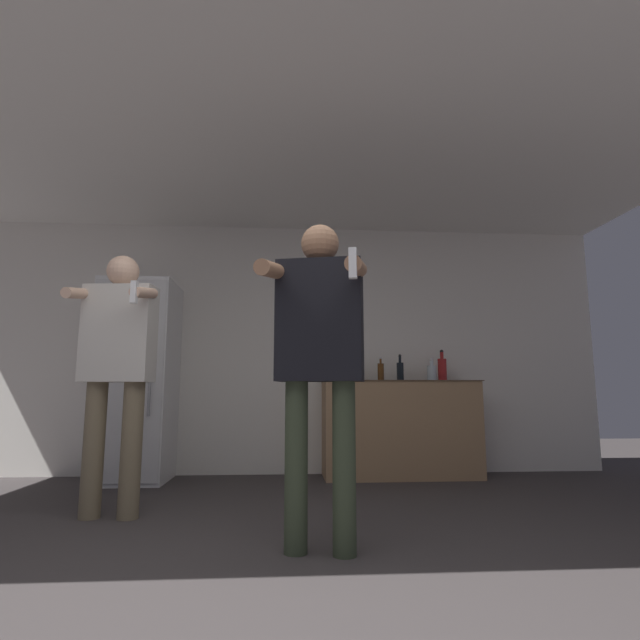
{
  "coord_description": "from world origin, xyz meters",
  "views": [
    {
      "loc": [
        0.19,
        -1.83,
        0.78
      ],
      "look_at": [
        0.37,
        0.78,
        1.18
      ],
      "focal_mm": 28.0,
      "sensor_mm": 36.0,
      "label": 1
    }
  ],
  "objects_px": {
    "bottle_red_label": "(442,369)",
    "bottle_dark_rum": "(381,372)",
    "refrigerator": "(137,380)",
    "bottle_clear_vodka": "(432,372)",
    "bottle_short_whiskey": "(400,371)",
    "bottle_brown_liquor": "(360,369)",
    "person_woman_foreground": "(320,346)",
    "person_man_side": "(117,360)"
  },
  "relations": [
    {
      "from": "refrigerator",
      "to": "bottle_clear_vodka",
      "type": "height_order",
      "value": "refrigerator"
    },
    {
      "from": "bottle_dark_rum",
      "to": "person_man_side",
      "type": "distance_m",
      "value": 2.56
    },
    {
      "from": "bottle_clear_vodka",
      "to": "person_man_side",
      "type": "relative_size",
      "value": 0.13
    },
    {
      "from": "person_woman_foreground",
      "to": "bottle_short_whiskey",
      "type": "bearing_deg",
      "value": 67.42
    },
    {
      "from": "bottle_dark_rum",
      "to": "person_man_side",
      "type": "bearing_deg",
      "value": -144.11
    },
    {
      "from": "bottle_red_label",
      "to": "person_man_side",
      "type": "bearing_deg",
      "value": -150.94
    },
    {
      "from": "refrigerator",
      "to": "bottle_short_whiskey",
      "type": "distance_m",
      "value": 2.54
    },
    {
      "from": "bottle_clear_vodka",
      "to": "person_man_side",
      "type": "bearing_deg",
      "value": -149.94
    },
    {
      "from": "refrigerator",
      "to": "bottle_dark_rum",
      "type": "distance_m",
      "value": 2.34
    },
    {
      "from": "bottle_dark_rum",
      "to": "bottle_clear_vodka",
      "type": "xyz_separation_m",
      "value": [
        0.52,
        -0.0,
        -0.0
      ]
    },
    {
      "from": "refrigerator",
      "to": "bottle_brown_liquor",
      "type": "bearing_deg",
      "value": 2.93
    },
    {
      "from": "bottle_clear_vodka",
      "to": "person_woman_foreground",
      "type": "bearing_deg",
      "value": -118.99
    },
    {
      "from": "bottle_brown_liquor",
      "to": "bottle_dark_rum",
      "type": "bearing_deg",
      "value": 0.0
    },
    {
      "from": "bottle_short_whiskey",
      "to": "bottle_dark_rum",
      "type": "bearing_deg",
      "value": 180.0
    },
    {
      "from": "bottle_short_whiskey",
      "to": "person_man_side",
      "type": "relative_size",
      "value": 0.15
    },
    {
      "from": "bottle_short_whiskey",
      "to": "bottle_brown_liquor",
      "type": "distance_m",
      "value": 0.41
    },
    {
      "from": "bottle_dark_rum",
      "to": "bottle_brown_liquor",
      "type": "height_order",
      "value": "bottle_brown_liquor"
    },
    {
      "from": "person_woman_foreground",
      "to": "person_man_side",
      "type": "bearing_deg",
      "value": 147.5
    },
    {
      "from": "bottle_red_label",
      "to": "bottle_brown_liquor",
      "type": "height_order",
      "value": "bottle_red_label"
    },
    {
      "from": "bottle_short_whiskey",
      "to": "bottle_brown_liquor",
      "type": "xyz_separation_m",
      "value": [
        -0.41,
        -0.0,
        0.01
      ]
    },
    {
      "from": "bottle_dark_rum",
      "to": "bottle_brown_liquor",
      "type": "bearing_deg",
      "value": -180.0
    },
    {
      "from": "refrigerator",
      "to": "bottle_clear_vodka",
      "type": "relative_size",
      "value": 8.08
    },
    {
      "from": "bottle_red_label",
      "to": "person_woman_foreground",
      "type": "distance_m",
      "value": 2.71
    },
    {
      "from": "bottle_dark_rum",
      "to": "person_woman_foreground",
      "type": "relative_size",
      "value": 0.14
    },
    {
      "from": "refrigerator",
      "to": "person_man_side",
      "type": "distance_m",
      "value": 1.42
    },
    {
      "from": "bottle_short_whiskey",
      "to": "bottle_red_label",
      "type": "bearing_deg",
      "value": -0.0
    },
    {
      "from": "refrigerator",
      "to": "bottle_short_whiskey",
      "type": "relative_size",
      "value": 6.96
    },
    {
      "from": "bottle_short_whiskey",
      "to": "person_man_side",
      "type": "distance_m",
      "value": 2.72
    },
    {
      "from": "bottle_red_label",
      "to": "bottle_clear_vodka",
      "type": "xyz_separation_m",
      "value": [
        -0.11,
        0.0,
        -0.04
      ]
    },
    {
      "from": "refrigerator",
      "to": "bottle_clear_vodka",
      "type": "bearing_deg",
      "value": 2.18
    },
    {
      "from": "bottle_red_label",
      "to": "refrigerator",
      "type": "bearing_deg",
      "value": -177.9
    },
    {
      "from": "bottle_red_label",
      "to": "person_woman_foreground",
      "type": "bearing_deg",
      "value": -120.97
    },
    {
      "from": "refrigerator",
      "to": "person_woman_foreground",
      "type": "height_order",
      "value": "refrigerator"
    },
    {
      "from": "bottle_dark_rum",
      "to": "bottle_brown_liquor",
      "type": "distance_m",
      "value": 0.21
    },
    {
      "from": "person_woman_foreground",
      "to": "bottle_dark_rum",
      "type": "bearing_deg",
      "value": 71.66
    },
    {
      "from": "bottle_red_label",
      "to": "bottle_short_whiskey",
      "type": "height_order",
      "value": "bottle_red_label"
    },
    {
      "from": "person_woman_foreground",
      "to": "refrigerator",
      "type": "bearing_deg",
      "value": 125.16
    },
    {
      "from": "bottle_clear_vodka",
      "to": "person_man_side",
      "type": "xyz_separation_m",
      "value": [
        -2.59,
        -1.5,
        0.0
      ]
    },
    {
      "from": "refrigerator",
      "to": "person_man_side",
      "type": "bearing_deg",
      "value": -79.31
    },
    {
      "from": "bottle_short_whiskey",
      "to": "person_woman_foreground",
      "type": "bearing_deg",
      "value": -112.58
    },
    {
      "from": "bottle_red_label",
      "to": "bottle_dark_rum",
      "type": "distance_m",
      "value": 0.63
    },
    {
      "from": "bottle_brown_liquor",
      "to": "bottle_short_whiskey",
      "type": "bearing_deg",
      "value": 0.0
    }
  ]
}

